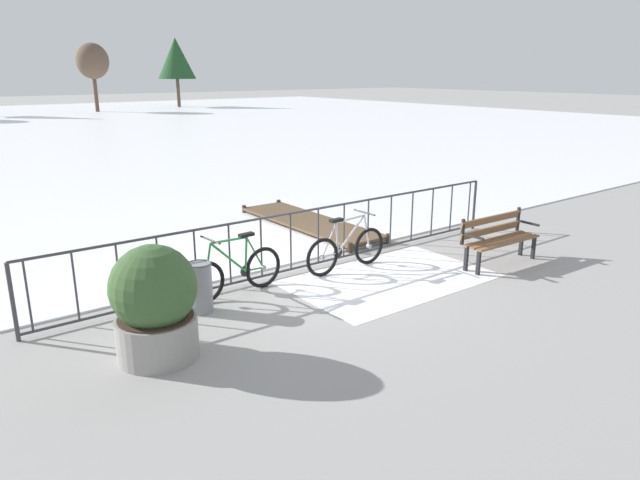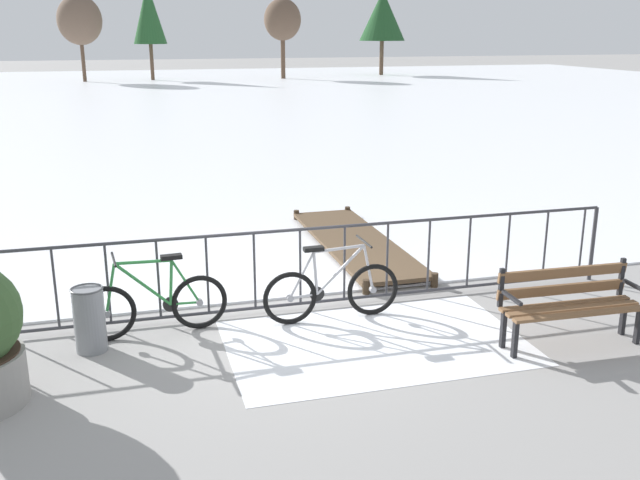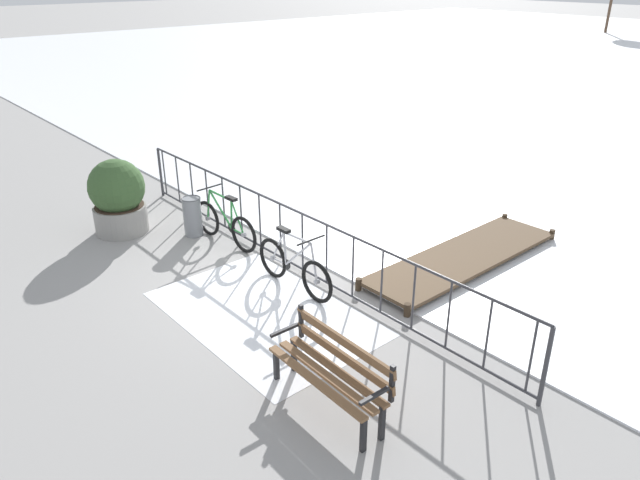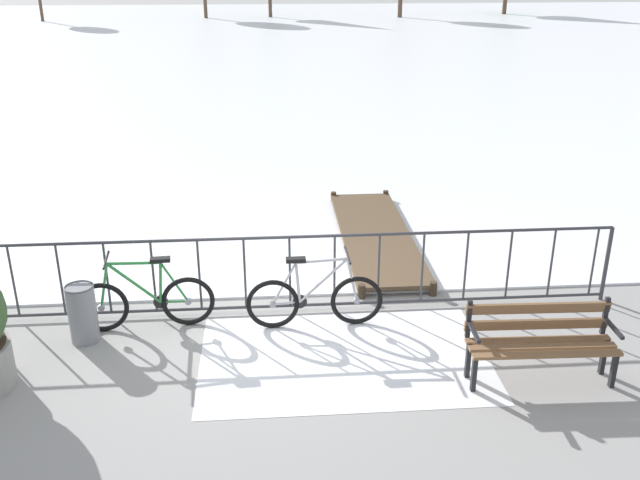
% 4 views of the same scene
% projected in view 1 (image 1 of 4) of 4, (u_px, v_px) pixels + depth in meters
% --- Properties ---
extents(ground_plane, '(160.00, 160.00, 0.00)m').
position_uv_depth(ground_plane, '(305.00, 270.00, 10.02)').
color(ground_plane, gray).
extents(frozen_pond, '(80.00, 56.00, 0.03)m').
position_uv_depth(frozen_pond, '(0.00, 133.00, 31.69)').
color(frozen_pond, white).
rests_on(frozen_pond, ground).
extents(snow_patch, '(3.34, 2.13, 0.01)m').
position_uv_depth(snow_patch, '(390.00, 279.00, 9.61)').
color(snow_patch, white).
rests_on(snow_patch, ground).
extents(railing_fence, '(9.06, 0.06, 1.07)m').
position_uv_depth(railing_fence, '(305.00, 239.00, 9.86)').
color(railing_fence, '#38383D').
rests_on(railing_fence, ground).
extents(bicycle_near_railing, '(1.71, 0.52, 0.97)m').
position_uv_depth(bicycle_near_railing, '(235.00, 272.00, 8.80)').
color(bicycle_near_railing, black).
rests_on(bicycle_near_railing, ground).
extents(bicycle_second, '(1.71, 0.52, 0.97)m').
position_uv_depth(bicycle_second, '(346.00, 249.00, 9.94)').
color(bicycle_second, black).
rests_on(bicycle_second, ground).
extents(park_bench, '(1.61, 0.53, 0.89)m').
position_uv_depth(park_bench, '(498.00, 236.00, 10.25)').
color(park_bench, brown).
rests_on(park_bench, ground).
extents(planter_with_shrub, '(1.02, 1.02, 1.40)m').
position_uv_depth(planter_with_shrub, '(155.00, 303.00, 6.80)').
color(planter_with_shrub, gray).
rests_on(planter_with_shrub, ground).
extents(trash_bin, '(0.35, 0.35, 0.73)m').
position_uv_depth(trash_bin, '(200.00, 287.00, 8.20)').
color(trash_bin, gray).
rests_on(trash_bin, ground).
extents(wooden_dock, '(1.10, 4.04, 0.20)m').
position_uv_depth(wooden_dock, '(309.00, 222.00, 12.74)').
color(wooden_dock, brown).
rests_on(wooden_dock, ground).
extents(tree_far_west, '(2.58, 2.58, 5.46)m').
position_uv_depth(tree_far_west, '(92.00, 61.00, 47.05)').
color(tree_far_west, brown).
rests_on(tree_far_west, ground).
extents(tree_east_mid, '(3.44, 3.44, 6.20)m').
position_uv_depth(tree_east_mid, '(176.00, 58.00, 53.32)').
color(tree_east_mid, brown).
rests_on(tree_east_mid, ground).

